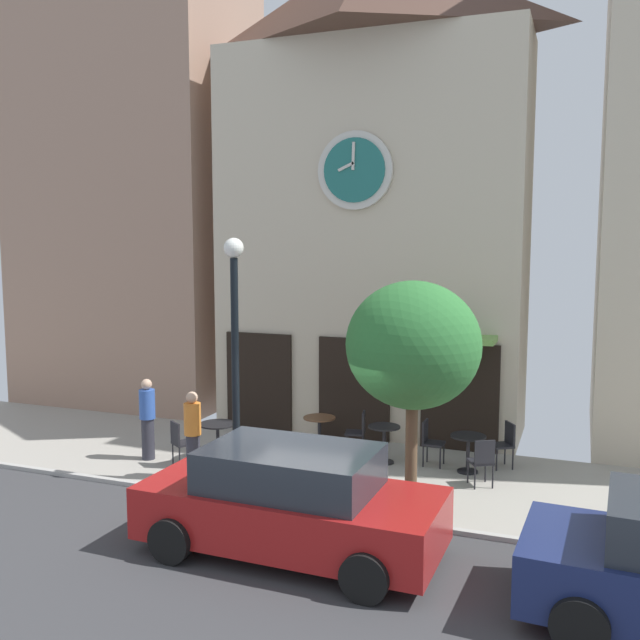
# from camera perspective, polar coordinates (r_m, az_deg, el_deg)

# --- Properties ---
(ground_plane) EXTENTS (27.47, 10.30, 0.13)m
(ground_plane) POSITION_cam_1_polar(r_m,az_deg,el_deg) (11.30, -2.21, -16.89)
(ground_plane) COLOR #9E998E
(clock_building) EXTENTS (7.08, 3.69, 11.12)m
(clock_building) POSITION_cam_1_polar(r_m,az_deg,el_deg) (16.61, 4.23, 10.94)
(clock_building) COLOR beige
(clock_building) RESTS_ON ground_plane
(neighbor_building_left) EXTENTS (6.00, 4.12, 15.83)m
(neighbor_building_left) POSITION_cam_1_polar(r_m,az_deg,el_deg) (20.78, -14.88, 15.87)
(neighbor_building_left) COLOR #9E7A66
(neighbor_building_left) RESTS_ON ground_plane
(street_lamp) EXTENTS (0.36, 0.36, 4.51)m
(street_lamp) POSITION_cam_1_polar(r_m,az_deg,el_deg) (12.77, -6.94, -3.33)
(street_lamp) COLOR black
(street_lamp) RESTS_ON ground_plane
(street_tree) EXTENTS (2.20, 1.98, 3.83)m
(street_tree) POSITION_cam_1_polar(r_m,az_deg,el_deg) (11.37, 7.60, -2.12)
(street_tree) COLOR brown
(street_tree) RESTS_ON ground_plane
(cafe_table_near_door) EXTENTS (0.75, 0.75, 0.77)m
(cafe_table_near_door) POSITION_cam_1_polar(r_m,az_deg,el_deg) (14.52, -8.36, -9.16)
(cafe_table_near_door) COLOR black
(cafe_table_near_door) RESTS_ON ground_plane
(cafe_table_rightmost) EXTENTS (0.69, 0.69, 0.74)m
(cafe_table_rightmost) POSITION_cam_1_polar(r_m,az_deg,el_deg) (14.98, -0.05, -8.77)
(cafe_table_rightmost) COLOR black
(cafe_table_rightmost) RESTS_ON ground_plane
(cafe_table_leftmost) EXTENTS (0.65, 0.65, 0.76)m
(cafe_table_leftmost) POSITION_cam_1_polar(r_m,az_deg,el_deg) (14.28, 5.27, -9.58)
(cafe_table_leftmost) COLOR black
(cafe_table_leftmost) RESTS_ON ground_plane
(cafe_table_near_curb) EXTENTS (0.68, 0.68, 0.73)m
(cafe_table_near_curb) POSITION_cam_1_polar(r_m,az_deg,el_deg) (13.96, 12.01, -10.09)
(cafe_table_near_curb) COLOR black
(cafe_table_near_curb) RESTS_ON ground_plane
(cafe_chair_under_awning) EXTENTS (0.55, 0.55, 0.90)m
(cafe_chair_under_awning) POSITION_cam_1_polar(r_m,az_deg,el_deg) (13.20, 13.14, -11.00)
(cafe_chair_under_awning) COLOR black
(cafe_chair_under_awning) RESTS_ON ground_plane
(cafe_chair_outer) EXTENTS (0.56, 0.56, 0.90)m
(cafe_chair_outer) POSITION_cam_1_polar(r_m,az_deg,el_deg) (14.31, -11.38, -9.58)
(cafe_chair_outer) COLOR black
(cafe_chair_outer) RESTS_ON ground_plane
(cafe_chair_left_end) EXTENTS (0.41, 0.41, 0.90)m
(cafe_chair_left_end) POSITION_cam_1_polar(r_m,az_deg,el_deg) (14.25, 8.96, -9.59)
(cafe_chair_left_end) COLOR black
(cafe_chair_left_end) RESTS_ON ground_plane
(cafe_chair_mid_row) EXTENTS (0.55, 0.55, 0.90)m
(cafe_chair_mid_row) POSITION_cam_1_polar(r_m,az_deg,el_deg) (14.41, 14.90, -9.55)
(cafe_chair_mid_row) COLOR black
(cafe_chair_mid_row) RESTS_ON ground_plane
(cafe_chair_near_tree) EXTENTS (0.48, 0.48, 0.90)m
(cafe_chair_near_tree) POSITION_cam_1_polar(r_m,az_deg,el_deg) (14.81, 3.20, -8.91)
(cafe_chair_near_tree) COLOR black
(cafe_chair_near_tree) RESTS_ON ground_plane
(pedestrian_orange) EXTENTS (0.41, 0.41, 1.67)m
(pedestrian_orange) POSITION_cam_1_polar(r_m,az_deg,el_deg) (13.43, -10.36, -9.15)
(pedestrian_orange) COLOR #2D2D38
(pedestrian_orange) RESTS_ON ground_plane
(pedestrian_blue) EXTENTS (0.38, 0.38, 1.67)m
(pedestrian_blue) POSITION_cam_1_polar(r_m,az_deg,el_deg) (14.79, -13.92, -7.77)
(pedestrian_blue) COLOR #2D2D38
(pedestrian_blue) RESTS_ON ground_plane
(parked_car_red) EXTENTS (4.34, 2.10, 1.55)m
(parked_car_red) POSITION_cam_1_polar(r_m,az_deg,el_deg) (10.27, -2.42, -14.63)
(parked_car_red) COLOR maroon
(parked_car_red) RESTS_ON ground_plane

